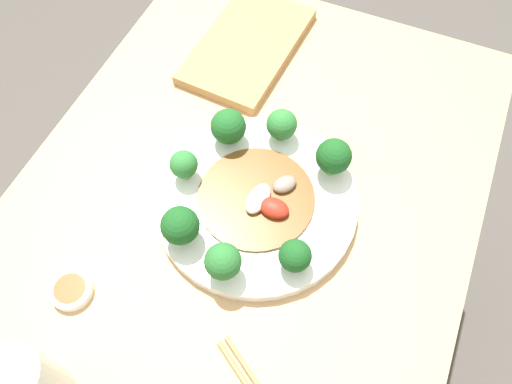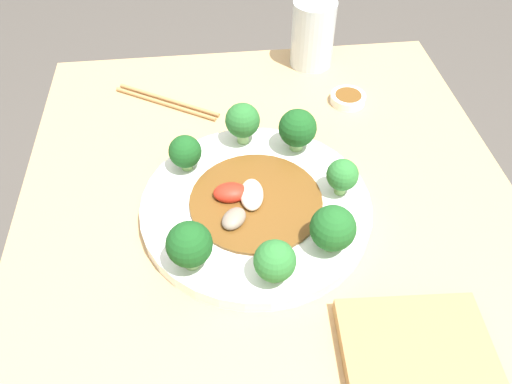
{
  "view_description": "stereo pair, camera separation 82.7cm",
  "coord_description": "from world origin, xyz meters",
  "px_view_note": "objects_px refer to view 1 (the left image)",
  "views": [
    {
      "loc": [
        -0.38,
        -0.17,
        1.44
      ],
      "look_at": [
        -0.04,
        -0.02,
        0.78
      ],
      "focal_mm": 35.0,
      "sensor_mm": 36.0,
      "label": 1
    },
    {
      "loc": [
        0.42,
        -0.07,
        1.27
      ],
      "look_at": [
        -0.04,
        -0.02,
        0.78
      ],
      "focal_mm": 35.0,
      "sensor_mm": 36.0,
      "label": 2
    }
  ],
  "objects_px": {
    "stirfry_center": "(261,198)",
    "broccoli_northeast": "(228,127)",
    "broccoli_southeast": "(334,157)",
    "drinking_glass": "(26,384)",
    "broccoli_northwest": "(180,226)",
    "broccoli_west": "(223,262)",
    "plate": "(256,202)",
    "cutting_board": "(248,46)",
    "broccoli_north": "(184,165)",
    "broccoli_southwest": "(295,256)",
    "sauce_dish": "(71,290)",
    "broccoli_east": "(282,125)"
  },
  "relations": [
    {
      "from": "stirfry_center",
      "to": "broccoli_northeast",
      "type": "bearing_deg",
      "value": 47.66
    },
    {
      "from": "broccoli_southeast",
      "to": "drinking_glass",
      "type": "xyz_separation_m",
      "value": [
        -0.46,
        0.24,
        0.0
      ]
    },
    {
      "from": "broccoli_northwest",
      "to": "broccoli_west",
      "type": "bearing_deg",
      "value": -107.95
    },
    {
      "from": "stirfry_center",
      "to": "plate",
      "type": "bearing_deg",
      "value": 96.43
    },
    {
      "from": "cutting_board",
      "to": "broccoli_north",
      "type": "bearing_deg",
      "value": -174.65
    },
    {
      "from": "broccoli_north",
      "to": "broccoli_southwest",
      "type": "height_order",
      "value": "same"
    },
    {
      "from": "broccoli_northwest",
      "to": "broccoli_northeast",
      "type": "height_order",
      "value": "broccoli_northwest"
    },
    {
      "from": "plate",
      "to": "broccoli_northeast",
      "type": "height_order",
      "value": "broccoli_northeast"
    },
    {
      "from": "broccoli_southeast",
      "to": "stirfry_center",
      "type": "distance_m",
      "value": 0.13
    },
    {
      "from": "stirfry_center",
      "to": "broccoli_west",
      "type": "bearing_deg",
      "value": 178.94
    },
    {
      "from": "broccoli_northwest",
      "to": "sauce_dish",
      "type": "bearing_deg",
      "value": 139.06
    },
    {
      "from": "broccoli_north",
      "to": "stirfry_center",
      "type": "bearing_deg",
      "value": -87.05
    },
    {
      "from": "broccoli_northwest",
      "to": "stirfry_center",
      "type": "xyz_separation_m",
      "value": [
        0.1,
        -0.08,
        -0.03
      ]
    },
    {
      "from": "broccoli_northwest",
      "to": "broccoli_west",
      "type": "xyz_separation_m",
      "value": [
        -0.03,
        -0.08,
        0.0
      ]
    },
    {
      "from": "broccoli_southeast",
      "to": "cutting_board",
      "type": "bearing_deg",
      "value": 48.26
    },
    {
      "from": "broccoli_southeast",
      "to": "stirfry_center",
      "type": "xyz_separation_m",
      "value": [
        -0.09,
        0.08,
        -0.03
      ]
    },
    {
      "from": "broccoli_northeast",
      "to": "broccoli_southeast",
      "type": "relative_size",
      "value": 0.94
    },
    {
      "from": "broccoli_southwest",
      "to": "drinking_glass",
      "type": "bearing_deg",
      "value": 140.17
    },
    {
      "from": "plate",
      "to": "broccoli_southeast",
      "type": "height_order",
      "value": "broccoli_southeast"
    },
    {
      "from": "cutting_board",
      "to": "sauce_dish",
      "type": "bearing_deg",
      "value": 175.69
    },
    {
      "from": "broccoli_northeast",
      "to": "cutting_board",
      "type": "xyz_separation_m",
      "value": [
        0.22,
        0.06,
        -0.05
      ]
    },
    {
      "from": "broccoli_east",
      "to": "sauce_dish",
      "type": "height_order",
      "value": "broccoli_east"
    },
    {
      "from": "broccoli_southwest",
      "to": "stirfry_center",
      "type": "xyz_separation_m",
      "value": [
        0.08,
        0.09,
        -0.03
      ]
    },
    {
      "from": "broccoli_east",
      "to": "cutting_board",
      "type": "relative_size",
      "value": 0.2
    },
    {
      "from": "broccoli_northwest",
      "to": "broccoli_northeast",
      "type": "xyz_separation_m",
      "value": [
        0.19,
        0.01,
        -0.0
      ]
    },
    {
      "from": "plate",
      "to": "broccoli_west",
      "type": "height_order",
      "value": "broccoli_west"
    },
    {
      "from": "broccoli_northwest",
      "to": "stirfry_center",
      "type": "height_order",
      "value": "broccoli_northwest"
    },
    {
      "from": "drinking_glass",
      "to": "broccoli_northeast",
      "type": "bearing_deg",
      "value": -7.81
    },
    {
      "from": "broccoli_west",
      "to": "drinking_glass",
      "type": "relative_size",
      "value": 0.55
    },
    {
      "from": "plate",
      "to": "broccoli_northeast",
      "type": "xyz_separation_m",
      "value": [
        0.09,
        0.09,
        0.05
      ]
    },
    {
      "from": "broccoli_southwest",
      "to": "stirfry_center",
      "type": "bearing_deg",
      "value": 46.77
    },
    {
      "from": "broccoli_southwest",
      "to": "broccoli_west",
      "type": "distance_m",
      "value": 0.1
    },
    {
      "from": "stirfry_center",
      "to": "drinking_glass",
      "type": "height_order",
      "value": "drinking_glass"
    },
    {
      "from": "broccoli_west",
      "to": "sauce_dish",
      "type": "xyz_separation_m",
      "value": [
        -0.11,
        0.2,
        -0.05
      ]
    },
    {
      "from": "broccoli_southwest",
      "to": "stirfry_center",
      "type": "distance_m",
      "value": 0.12
    },
    {
      "from": "stirfry_center",
      "to": "sauce_dish",
      "type": "xyz_separation_m",
      "value": [
        -0.24,
        0.2,
        -0.02
      ]
    },
    {
      "from": "broccoli_southeast",
      "to": "drinking_glass",
      "type": "relative_size",
      "value": 0.56
    },
    {
      "from": "broccoli_north",
      "to": "broccoli_southeast",
      "type": "bearing_deg",
      "value": -64.38
    },
    {
      "from": "drinking_glass",
      "to": "broccoli_east",
      "type": "bearing_deg",
      "value": -15.82
    },
    {
      "from": "broccoli_southeast",
      "to": "drinking_glass",
      "type": "bearing_deg",
      "value": 152.79
    },
    {
      "from": "broccoli_southwest",
      "to": "sauce_dish",
      "type": "distance_m",
      "value": 0.33
    },
    {
      "from": "broccoli_east",
      "to": "cutting_board",
      "type": "height_order",
      "value": "broccoli_east"
    },
    {
      "from": "broccoli_north",
      "to": "cutting_board",
      "type": "distance_m",
      "value": 0.32
    },
    {
      "from": "broccoli_west",
      "to": "drinking_glass",
      "type": "distance_m",
      "value": 0.28
    },
    {
      "from": "plate",
      "to": "broccoli_southeast",
      "type": "distance_m",
      "value": 0.14
    },
    {
      "from": "broccoli_northeast",
      "to": "broccoli_east",
      "type": "bearing_deg",
      "value": -63.19
    },
    {
      "from": "broccoli_north",
      "to": "sauce_dish",
      "type": "xyz_separation_m",
      "value": [
        -0.23,
        0.07,
        -0.05
      ]
    },
    {
      "from": "broccoli_east",
      "to": "broccoli_northwest",
      "type": "height_order",
      "value": "broccoli_northwest"
    },
    {
      "from": "broccoli_east",
      "to": "drinking_glass",
      "type": "distance_m",
      "value": 0.51
    },
    {
      "from": "broccoli_southwest",
      "to": "broccoli_northwest",
      "type": "relative_size",
      "value": 0.82
    }
  ]
}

